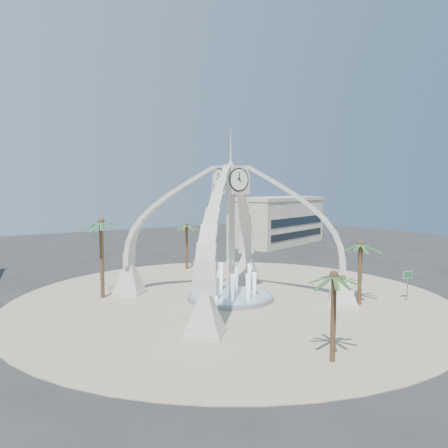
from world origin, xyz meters
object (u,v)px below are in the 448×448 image
palm_east (361,245)px  palm_north (186,226)px  clock_tower (231,230)px  fountain (231,296)px  palm_south (334,277)px  palm_west (101,223)px  street_sign (408,279)px

palm_east → palm_north: palm_north is taller
clock_tower → fountain: bearing=90.0°
palm_north → palm_east: bearing=-79.3°
palm_south → palm_north: bearing=77.0°
palm_east → clock_tower: bearing=136.0°
palm_west → palm_north: bearing=31.7°
fountain → palm_east: (8.28, -7.99, 5.10)m
clock_tower → palm_east: 11.56m
palm_west → palm_north: (13.62, 8.42, -1.52)m
clock_tower → palm_west: bearing=144.4°
palm_east → palm_west: bearing=140.3°
fountain → palm_north: size_ratio=1.27×
palm_east → palm_north: (-4.42, 23.39, 0.16)m
clock_tower → fountain: (0.00, 0.00, -6.20)m
palm_south → palm_east: bearing=32.7°
fountain → palm_west: bearing=144.4°
clock_tower → fountain: size_ratio=2.24×
palm_north → palm_south: bearing=-103.0°
fountain → palm_east: palm_east is taller
clock_tower → palm_south: bearing=-102.0°
palm_east → palm_north: bearing=100.7°
palm_north → street_sign: palm_north is taller
palm_south → street_sign: (16.46, 6.00, -3.10)m
palm_east → palm_north: 23.80m
clock_tower → palm_east: bearing=-44.0°
palm_west → palm_south: size_ratio=1.35×
clock_tower → palm_west: size_ratio=2.25×
palm_north → street_sign: 26.73m
fountain → palm_east: size_ratio=1.29×
clock_tower → street_sign: 16.80m
street_sign → palm_east: bearing=173.0°
fountain → street_sign: bearing=-35.5°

